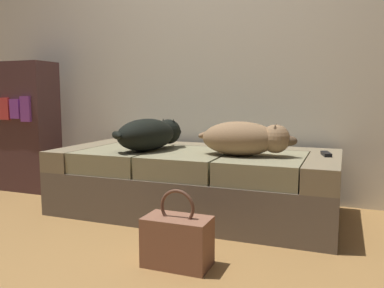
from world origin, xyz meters
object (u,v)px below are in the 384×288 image
object	(u,v)px
dog_dark	(150,134)
handbag	(177,240)
dog_tan	(245,138)
couch	(195,182)
bookshelf	(24,127)
tv_remote	(326,154)

from	to	relation	value
dog_dark	handbag	bearing A→B (deg)	-55.09
dog_tan	handbag	size ratio (longest dim) A/B	1.69
couch	dog_dark	distance (m)	0.45
couch	bookshelf	bearing A→B (deg)	175.59
dog_tan	couch	bearing A→B (deg)	163.23
dog_dark	bookshelf	world-z (taller)	bookshelf
handbag	bookshelf	xyz separation A→B (m)	(-1.86, 0.98, 0.43)
couch	dog_dark	world-z (taller)	dog_dark
dog_dark	tv_remote	bearing A→B (deg)	8.41
dog_dark	tv_remote	size ratio (longest dim) A/B	4.25
dog_dark	dog_tan	bearing A→B (deg)	-1.44
tv_remote	handbag	size ratio (longest dim) A/B	0.40
dog_dark	bookshelf	size ratio (longest dim) A/B	0.58
dog_tan	tv_remote	xyz separation A→B (m)	(0.48, 0.19, -0.10)
couch	handbag	xyz separation A→B (m)	(0.24, -0.86, -0.09)
dog_tan	bookshelf	size ratio (longest dim) A/B	0.58
couch	tv_remote	distance (m)	0.90
couch	bookshelf	world-z (taller)	bookshelf
couch	tv_remote	world-z (taller)	tv_remote
dog_dark	dog_tan	world-z (taller)	dog_dark
dog_tan	handbag	xyz separation A→B (m)	(-0.15, -0.74, -0.42)
tv_remote	handbag	bearing A→B (deg)	-137.02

